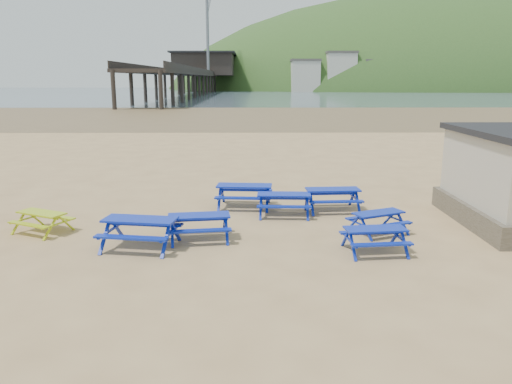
{
  "coord_description": "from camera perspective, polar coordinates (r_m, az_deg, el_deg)",
  "views": [
    {
      "loc": [
        -0.16,
        -14.86,
        4.72
      ],
      "look_at": [
        0.0,
        1.5,
        1.0
      ],
      "focal_mm": 35.0,
      "sensor_mm": 36.0,
      "label": 1
    }
  ],
  "objects": [
    {
      "name": "picnic_table_yellow",
      "position": [
        17.03,
        -23.23,
        -3.19
      ],
      "size": [
        1.96,
        1.82,
        0.66
      ],
      "rotation": [
        0.0,
        0.0,
        -0.45
      ],
      "color": "#B3C511",
      "rests_on": "ground"
    },
    {
      "name": "headland_town",
      "position": [
        261.04,
        19.88,
        8.84
      ],
      "size": [
        264.0,
        144.0,
        108.0
      ],
      "color": "#2D4C1E",
      "rests_on": "ground"
    },
    {
      "name": "sea",
      "position": [
        184.92,
        -0.53,
        11.34
      ],
      "size": [
        400.0,
        400.0,
        0.0
      ],
      "primitive_type": "plane",
      "color": "#465864",
      "rests_on": "ground"
    },
    {
      "name": "pier",
      "position": [
        193.91,
        -6.0,
        12.95
      ],
      "size": [
        24.0,
        220.0,
        39.29
      ],
      "color": "black",
      "rests_on": "ground"
    },
    {
      "name": "picnic_table_blue_b",
      "position": [
        17.63,
        3.21,
        -1.42
      ],
      "size": [
        1.94,
        1.6,
        0.78
      ],
      "rotation": [
        0.0,
        0.0,
        -0.05
      ],
      "color": "#0004B7",
      "rests_on": "ground"
    },
    {
      "name": "picnic_table_blue_a",
      "position": [
        18.7,
        -1.34,
        -0.46
      ],
      "size": [
        2.16,
        1.8,
        0.86
      ],
      "rotation": [
        0.0,
        0.0,
        -0.08
      ],
      "color": "#0004B7",
      "rests_on": "ground"
    },
    {
      "name": "ground",
      "position": [
        15.59,
        0.05,
        -4.81
      ],
      "size": [
        400.0,
        400.0,
        0.0
      ],
      "primitive_type": "plane",
      "color": "tan",
      "rests_on": "ground"
    },
    {
      "name": "picnic_table_blue_e",
      "position": [
        14.26,
        13.42,
        -5.38
      ],
      "size": [
        1.8,
        1.51,
        0.7
      ],
      "rotation": [
        0.0,
        0.0,
        0.1
      ],
      "color": "#0004B7",
      "rests_on": "ground"
    },
    {
      "name": "wet_sand",
      "position": [
        70.02,
        -0.45,
        8.94
      ],
      "size": [
        400.0,
        400.0,
        0.0
      ],
      "primitive_type": "plane",
      "color": "brown",
      "rests_on": "ground"
    },
    {
      "name": "picnic_table_blue_g",
      "position": [
        15.07,
        -6.5,
        -4.0
      ],
      "size": [
        2.0,
        1.7,
        0.77
      ],
      "rotation": [
        0.0,
        0.0,
        0.13
      ],
      "color": "#0004B7",
      "rests_on": "ground"
    },
    {
      "name": "picnic_table_blue_d",
      "position": [
        14.61,
        -13.06,
        -4.59
      ],
      "size": [
        2.3,
        1.97,
        0.86
      ],
      "rotation": [
        0.0,
        0.0,
        -0.16
      ],
      "color": "#0004B7",
      "rests_on": "ground"
    },
    {
      "name": "picnic_table_blue_c",
      "position": [
        18.45,
        8.73,
        -0.86
      ],
      "size": [
        2.03,
        1.68,
        0.81
      ],
      "rotation": [
        0.0,
        0.0,
        0.06
      ],
      "color": "#0004B7",
      "rests_on": "ground"
    },
    {
      "name": "picnic_table_blue_f",
      "position": [
        16.06,
        13.79,
        -3.4
      ],
      "size": [
        2.0,
        1.84,
        0.67
      ],
      "rotation": [
        0.0,
        0.0,
        0.42
      ],
      "color": "#0004B7",
      "rests_on": "ground"
    }
  ]
}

